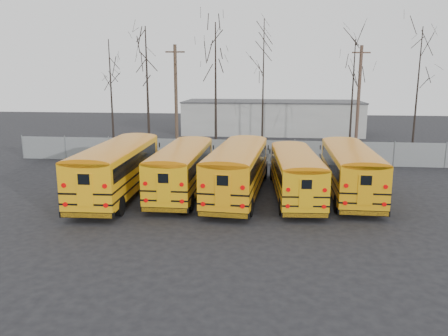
# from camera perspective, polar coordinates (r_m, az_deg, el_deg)

# --- Properties ---
(ground) EXTENTS (120.00, 120.00, 0.00)m
(ground) POSITION_cam_1_polar(r_m,az_deg,el_deg) (25.35, 1.20, -4.72)
(ground) COLOR black
(ground) RESTS_ON ground
(fence) EXTENTS (40.00, 0.04, 2.00)m
(fence) POSITION_cam_1_polar(r_m,az_deg,el_deg) (36.78, 2.94, 2.15)
(fence) COLOR gray
(fence) RESTS_ON ground
(distant_building) EXTENTS (22.00, 8.00, 4.00)m
(distant_building) POSITION_cam_1_polar(r_m,az_deg,el_deg) (56.42, 6.28, 6.57)
(distant_building) COLOR #B9BAB4
(distant_building) RESTS_ON ground
(bus_a) EXTENTS (3.21, 12.11, 3.36)m
(bus_a) POSITION_cam_1_polar(r_m,az_deg,el_deg) (27.32, -13.65, 0.42)
(bus_a) COLOR black
(bus_a) RESTS_ON ground
(bus_b) EXTENTS (2.62, 11.09, 3.10)m
(bus_b) POSITION_cam_1_polar(r_m,az_deg,el_deg) (27.24, -5.44, 0.35)
(bus_b) COLOR black
(bus_b) RESTS_ON ground
(bus_c) EXTENTS (3.43, 11.75, 3.25)m
(bus_c) POSITION_cam_1_polar(r_m,az_deg,el_deg) (26.41, 1.85, 0.22)
(bus_c) COLOR black
(bus_c) RESTS_ON ground
(bus_d) EXTENTS (3.12, 10.61, 2.93)m
(bus_d) POSITION_cam_1_polar(r_m,az_deg,el_deg) (26.46, 9.33, -0.32)
(bus_d) COLOR black
(bus_d) RESTS_ON ground
(bus_e) EXTENTS (2.65, 11.21, 3.13)m
(bus_e) POSITION_cam_1_polar(r_m,az_deg,el_deg) (27.72, 16.12, 0.17)
(bus_e) COLOR black
(bus_e) RESTS_ON ground
(utility_pole_left) EXTENTS (1.79, 0.42, 10.09)m
(utility_pole_left) POSITION_cam_1_polar(r_m,az_deg,el_deg) (42.04, -6.28, 9.07)
(utility_pole_left) COLOR #4C392B
(utility_pole_left) RESTS_ON ground
(utility_pole_right) EXTENTS (1.77, 0.52, 10.05)m
(utility_pole_right) POSITION_cam_1_polar(r_m,az_deg,el_deg) (44.25, 17.16, 8.73)
(utility_pole_right) COLOR brown
(utility_pole_right) RESTS_ON ground
(tree_0) EXTENTS (0.26, 0.26, 10.63)m
(tree_0) POSITION_cam_1_polar(r_m,az_deg,el_deg) (43.85, -14.50, 9.06)
(tree_0) COLOR black
(tree_0) RESTS_ON ground
(tree_1) EXTENTS (0.26, 0.26, 11.46)m
(tree_1) POSITION_cam_1_polar(r_m,az_deg,el_deg) (39.93, -9.95, 9.59)
(tree_1) COLOR black
(tree_1) RESTS_ON ground
(tree_2) EXTENTS (0.26, 0.26, 11.66)m
(tree_2) POSITION_cam_1_polar(r_m,az_deg,el_deg) (38.23, -1.10, 9.82)
(tree_2) COLOR black
(tree_2) RESTS_ON ground
(tree_3) EXTENTS (0.26, 0.26, 11.97)m
(tree_3) POSITION_cam_1_polar(r_m,az_deg,el_deg) (38.40, 5.12, 10.02)
(tree_3) COLOR black
(tree_3) RESTS_ON ground
(tree_4) EXTENTS (0.26, 0.26, 10.49)m
(tree_4) POSITION_cam_1_polar(r_m,az_deg,el_deg) (42.33, 16.39, 8.76)
(tree_4) COLOR black
(tree_4) RESTS_ON ground
(tree_5) EXTENTS (0.26, 0.26, 11.17)m
(tree_5) POSITION_cam_1_polar(r_m,az_deg,el_deg) (40.30, 23.87, 8.58)
(tree_5) COLOR black
(tree_5) RESTS_ON ground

